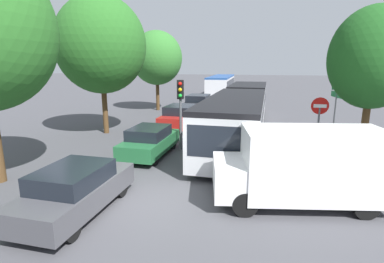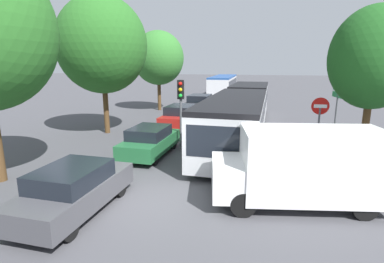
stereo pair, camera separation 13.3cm
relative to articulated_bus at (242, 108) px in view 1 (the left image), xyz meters
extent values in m
plane|color=#47474C|center=(-2.06, -10.25, -1.49)|extent=(200.00, 200.00, 0.00)
cube|color=silver|center=(-0.10, -3.75, -0.16)|extent=(2.87, 9.76, 2.09)
cube|color=black|center=(-0.10, -3.75, 0.22)|extent=(2.87, 9.37, 0.92)
cube|color=black|center=(-0.10, -3.75, 0.99)|extent=(2.87, 9.76, 0.20)
cube|color=silver|center=(0.15, 5.43, -0.16)|extent=(2.78, 6.70, 2.09)
cube|color=black|center=(0.15, 5.43, 0.22)|extent=(2.79, 6.43, 0.92)
cube|color=black|center=(0.15, 5.43, 0.99)|extent=(2.78, 6.70, 0.20)
cylinder|color=black|center=(0.04, 1.61, -0.16)|extent=(1.95, 1.07, 1.92)
cube|color=black|center=(-0.23, -8.55, 0.09)|extent=(2.29, 0.16, 1.12)
cylinder|color=black|center=(0.90, -6.88, -0.98)|extent=(0.33, 1.03, 1.02)
cylinder|color=black|center=(-1.28, -6.82, -0.98)|extent=(0.33, 1.03, 1.02)
cylinder|color=black|center=(1.07, -0.68, -0.98)|extent=(0.33, 1.03, 1.02)
cylinder|color=black|center=(-1.11, -0.62, -0.98)|extent=(0.33, 1.03, 1.02)
cylinder|color=black|center=(1.24, 5.40, -0.98)|extent=(0.33, 1.03, 1.02)
cylinder|color=black|center=(-0.94, 5.46, -0.98)|extent=(0.33, 1.03, 1.02)
cube|color=silver|center=(-4.01, 21.74, -0.21)|extent=(2.67, 11.55, 2.00)
cube|color=black|center=(-4.01, 21.74, 0.15)|extent=(2.69, 10.97, 0.84)
cube|color=#234C93|center=(-4.01, 21.74, 0.89)|extent=(2.67, 11.55, 0.20)
cylinder|color=black|center=(-5.12, 25.53, -0.99)|extent=(0.31, 1.00, 1.00)
cylinder|color=black|center=(-2.97, 25.55, -0.99)|extent=(0.31, 1.00, 1.00)
cylinder|color=black|center=(-5.05, 18.27, -0.99)|extent=(0.31, 1.00, 1.00)
cylinder|color=black|center=(-2.90, 18.30, -0.99)|extent=(0.31, 1.00, 1.00)
cube|color=#47474C|center=(-3.95, -11.34, -0.92)|extent=(1.80, 4.04, 0.65)
cube|color=black|center=(-3.95, -11.43, -0.35)|extent=(1.62, 2.13, 0.49)
cylinder|color=black|center=(-4.62, -10.04, -1.18)|extent=(0.23, 0.61, 0.61)
cylinder|color=black|center=(-3.20, -10.08, -1.18)|extent=(0.23, 0.61, 0.61)
cylinder|color=black|center=(-4.70, -12.60, -1.18)|extent=(0.23, 0.61, 0.61)
cylinder|color=black|center=(-3.27, -12.64, -1.18)|extent=(0.23, 0.61, 0.61)
cube|color=#236638|center=(-3.82, -5.72, -0.93)|extent=(1.75, 3.93, 0.63)
cube|color=black|center=(-3.82, -5.82, -0.38)|extent=(1.57, 2.08, 0.48)
cylinder|color=black|center=(-4.47, -4.46, -1.19)|extent=(0.22, 0.60, 0.59)
cylinder|color=black|center=(-3.09, -4.50, -1.19)|extent=(0.22, 0.60, 0.59)
cylinder|color=black|center=(-4.54, -6.95, -1.19)|extent=(0.22, 0.60, 0.59)
cylinder|color=black|center=(-3.16, -6.99, -1.19)|extent=(0.22, 0.60, 0.59)
cube|color=#B21E19|center=(-3.97, 0.40, -0.87)|extent=(1.95, 4.36, 0.70)
cube|color=black|center=(-3.98, 0.30, -0.25)|extent=(1.74, 2.31, 0.53)
cylinder|color=black|center=(-4.70, 1.80, -1.16)|extent=(0.24, 0.66, 0.66)
cylinder|color=black|center=(-3.17, 1.76, -1.16)|extent=(0.24, 0.66, 0.66)
cylinder|color=black|center=(-4.78, -0.96, -1.16)|extent=(0.24, 0.66, 0.66)
cylinder|color=black|center=(-3.25, -1.00, -1.16)|extent=(0.24, 0.66, 0.66)
cube|color=black|center=(-4.09, 6.86, -0.86)|extent=(1.97, 4.42, 0.71)
cube|color=black|center=(-4.09, 6.75, -0.24)|extent=(1.77, 2.33, 0.54)
cylinder|color=black|center=(-4.83, 8.28, -1.15)|extent=(0.25, 0.67, 0.67)
cylinder|color=black|center=(-3.27, 8.23, -1.15)|extent=(0.25, 0.67, 0.67)
cylinder|color=black|center=(-4.90, 5.48, -1.15)|extent=(0.25, 0.67, 0.67)
cylinder|color=black|center=(-3.35, 5.44, -1.15)|extent=(0.25, 0.67, 0.67)
cube|color=white|center=(2.66, -9.31, -0.18)|extent=(4.39, 2.70, 2.00)
cube|color=white|center=(0.20, -9.75, -0.65)|extent=(1.22, 2.03, 1.00)
cylinder|color=black|center=(0.74, -10.51, -1.13)|extent=(0.75, 0.36, 0.72)
cylinder|color=black|center=(0.45, -8.85, -1.13)|extent=(0.75, 0.36, 0.72)
cylinder|color=black|center=(3.99, -9.92, -1.13)|extent=(0.75, 0.36, 0.72)
cylinder|color=black|center=(3.69, -8.27, -1.13)|extent=(0.75, 0.36, 0.72)
cylinder|color=#56595E|center=(-2.69, -4.45, 0.21)|extent=(0.12, 0.12, 3.40)
cube|color=black|center=(-2.69, -4.45, 1.46)|extent=(0.36, 0.29, 0.90)
sphere|color=red|center=(-2.67, -4.59, 1.74)|extent=(0.18, 0.18, 0.18)
sphere|color=#EAAD14|center=(-2.67, -4.59, 1.46)|extent=(0.18, 0.18, 0.18)
sphere|color=green|center=(-2.67, -4.59, 1.18)|extent=(0.18, 0.18, 0.18)
cylinder|color=#56595E|center=(3.44, -5.27, -0.29)|extent=(0.08, 0.08, 2.40)
cylinder|color=red|center=(3.44, -5.27, 0.98)|extent=(0.70, 0.03, 0.70)
cube|color=white|center=(3.44, -5.29, 0.98)|extent=(0.50, 0.04, 0.14)
cylinder|color=#56595E|center=(4.82, -1.94, 0.31)|extent=(0.10, 0.10, 3.60)
cube|color=#197A38|center=(4.82, -1.94, 1.81)|extent=(0.26, 1.39, 0.28)
cube|color=#197A38|center=(4.82, -1.94, 1.47)|extent=(0.26, 1.39, 0.28)
cube|color=#197A38|center=(4.82, -1.94, 1.13)|extent=(0.26, 1.39, 0.28)
cylinder|color=#51381E|center=(-8.03, -2.03, 0.07)|extent=(0.31, 0.31, 3.11)
ellipsoid|color=#286623|center=(-8.03, -2.03, 3.71)|extent=(5.17, 5.17, 5.56)
ellipsoid|color=#286623|center=(-8.62, -1.77, 2.87)|extent=(3.10, 3.10, 3.06)
cylinder|color=#51381E|center=(-7.93, 7.35, -0.07)|extent=(0.31, 0.31, 2.84)
ellipsoid|color=#33752D|center=(-7.93, 7.35, 3.11)|extent=(4.45, 4.45, 4.69)
cylinder|color=#51381E|center=(5.15, -5.42, -0.03)|extent=(0.28, 0.28, 2.92)
ellipsoid|color=#1E561E|center=(5.15, -5.42, 2.89)|extent=(3.28, 3.28, 3.88)
ellipsoid|color=#286623|center=(4.89, -5.04, 2.31)|extent=(1.97, 1.97, 2.13)
camera|label=1|loc=(0.98, -18.30, 2.71)|focal=28.00mm
camera|label=2|loc=(1.11, -18.27, 2.71)|focal=28.00mm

